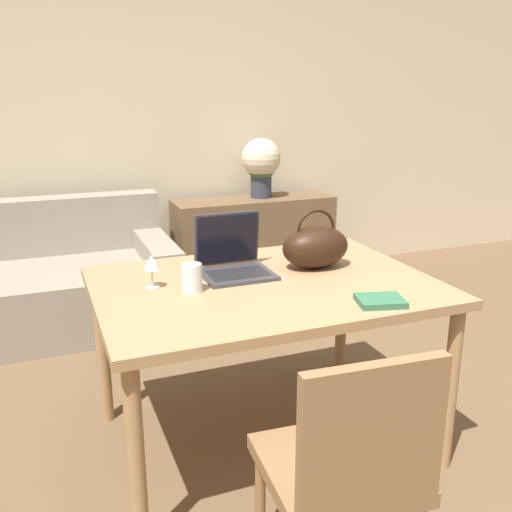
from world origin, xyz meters
The scene contains 11 objects.
wall_back centered at (0.00, 2.95, 1.35)m, with size 10.00×0.06×2.70m.
dining_table centered at (-0.13, 0.56, 0.69)m, with size 1.41×1.02×0.77m.
chair centered at (-0.23, -0.33, 0.50)m, with size 0.47×0.47×0.89m.
couch centered at (-0.96, 2.33, 0.28)m, with size 1.60×0.95×0.82m.
sideboard centered at (0.62, 2.63, 0.36)m, with size 1.29×0.40×0.71m.
laptop centered at (-0.21, 0.74, 0.84)m, with size 0.30×0.28×0.26m.
drinking_glass centered at (-0.45, 0.56, 0.83)m, with size 0.08×0.08×0.12m.
wine_glass centered at (-0.59, 0.66, 0.87)m, with size 0.07×0.07×0.14m.
handbag centered at (0.16, 0.67, 0.87)m, with size 0.32×0.20×0.27m.
flower_vase centered at (0.69, 2.65, 0.99)m, with size 0.31×0.31×0.47m.
book centered at (0.18, 0.16, 0.78)m, with size 0.20×0.18×0.02m.
Camera 1 is at (-1.00, -1.55, 1.56)m, focal length 40.00 mm.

